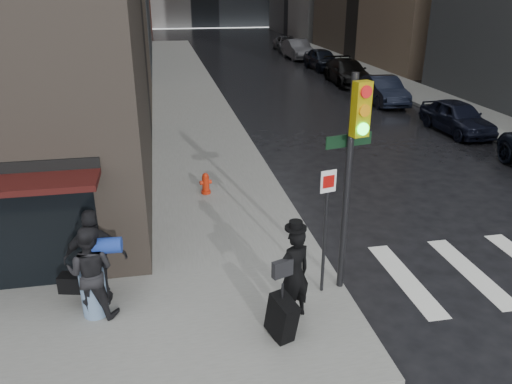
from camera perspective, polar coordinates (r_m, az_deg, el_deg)
ground at (r=9.88m, az=0.38°, el=-15.04°), size 140.00×140.00×0.00m
sidewalk_left at (r=35.21m, az=-8.44°, el=12.62°), size 4.00×50.00×0.15m
sidewalk_right at (r=38.26m, az=12.74°, el=13.11°), size 3.00×50.00×0.15m
man_overcoat at (r=9.31m, az=4.08°, el=-10.12°), size 1.04×1.32×2.05m
man_jeans at (r=9.92m, az=-18.39°, el=-8.61°), size 1.31×0.95×1.87m
man_greycoat at (r=10.16m, az=-17.85°, el=-7.23°), size 1.20×0.53×2.03m
traffic_light at (r=9.55m, az=10.77°, el=3.77°), size 1.09×0.60×4.44m
fire_hydrant at (r=15.19m, az=-5.77°, el=0.88°), size 0.37×0.29×0.65m
parked_car_1 at (r=23.69m, az=21.99°, el=7.97°), size 1.78×4.17×1.40m
parked_car_2 at (r=28.53m, az=14.36°, el=11.19°), size 1.83×4.49×1.45m
parked_car_3 at (r=34.09m, az=10.41°, el=13.36°), size 2.41×5.39×1.53m
parked_car_4 at (r=39.80m, az=7.57°, el=14.83°), size 2.04×4.66×1.56m
parked_car_5 at (r=45.47m, az=4.78°, el=15.95°), size 1.81×5.02×1.65m
parked_car_6 at (r=51.45m, az=3.57°, el=16.59°), size 2.50×5.00×1.36m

